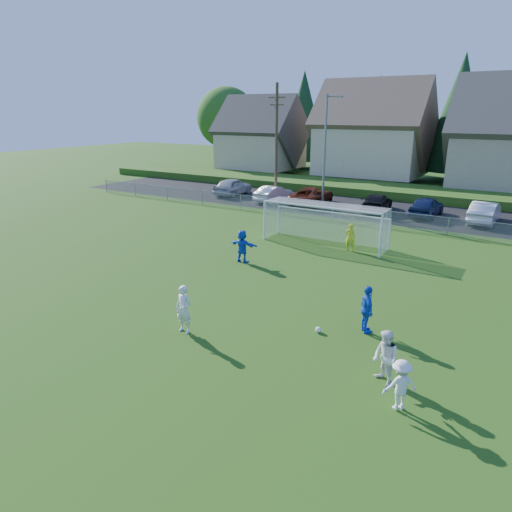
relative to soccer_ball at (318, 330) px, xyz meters
The scene contains 22 objects.
ground 6.75m from the soccer_ball, 131.04° to the right, with size 160.00×160.00×0.00m, color #193D0C.
asphalt_lot 22.84m from the soccer_ball, 101.19° to the left, with size 60.00×60.00×0.00m, color black.
grass_embankment 30.24m from the soccer_ball, 98.43° to the left, with size 70.00×6.00×0.80m, color #1E420F.
soccer_ball is the anchor object (origin of this frame).
player_white_a 4.94m from the soccer_ball, 149.42° to the right, with size 0.65×0.43×1.78m, color white.
player_white_b 3.65m from the soccer_ball, 33.83° to the right, with size 0.82×0.64×1.68m, color white.
player_white_c 4.76m from the soccer_ball, 39.05° to the right, with size 0.94×0.54×1.46m, color white.
player_blue_a 1.89m from the soccer_ball, 32.58° to the left, with size 1.05×0.44×1.79m, color blue.
player_blue_b 8.75m from the soccer_ball, 141.43° to the left, with size 1.62×0.51×1.74m, color blue.
goalkeeper 10.77m from the soccer_ball, 104.35° to the left, with size 0.58×0.38×1.58m, color #C3D919.
car_a 29.06m from the soccer_ball, 130.28° to the left, with size 1.91×4.75×1.62m, color #A5A8AD.
car_b 25.24m from the soccer_ball, 123.02° to the left, with size 1.48×4.23×1.40m, color silver.
car_c 24.05m from the soccer_ball, 115.38° to the left, with size 2.50×5.43×1.51m, color #5E1D0A.
car_d 22.50m from the soccer_ball, 102.00° to the left, with size 1.92×4.73×1.37m, color black.
car_e 22.01m from the soccer_ball, 92.22° to the left, with size 1.82×4.51×1.54m, color #141F46.
car_f 22.20m from the soccer_ball, 81.80° to the left, with size 1.64×4.71×1.55m, color silver.
soccer_goal 11.92m from the soccer_ball, 112.02° to the left, with size 7.42×1.90×2.50m.
chainlink_fence 17.49m from the soccer_ball, 104.68° to the left, with size 52.06×0.06×1.20m.
streetlight 23.20m from the soccer_ball, 113.00° to the left, with size 1.38×0.18×9.00m.
utility_pole 26.45m from the soccer_ball, 122.45° to the left, with size 1.60×0.26×10.00m.
houses_row 38.14m from the soccer_ball, 93.76° to the left, with size 53.90×11.45×13.27m.
tree_row 44.30m from the soccer_ball, 94.44° to the left, with size 65.98×12.36×13.80m.
Camera 1 is at (10.29, -8.87, 7.69)m, focal length 32.00 mm.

